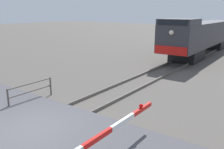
{
  "coord_description": "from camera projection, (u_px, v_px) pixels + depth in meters",
  "views": [
    {
      "loc": [
        6.93,
        -4.53,
        4.2
      ],
      "look_at": [
        0.79,
        3.95,
        1.47
      ],
      "focal_mm": 38.34,
      "sensor_mm": 36.0,
      "label": 1
    }
  ],
  "objects": [
    {
      "name": "guard_railing",
      "position": [
        31.0,
        89.0,
        11.46
      ],
      "size": [
        0.08,
        2.46,
        0.95
      ],
      "color": "#4C4742",
      "rests_on": "ground_plane"
    },
    {
      "name": "locomotive",
      "position": [
        203.0,
        35.0,
        24.49
      ],
      "size": [
        2.7,
        17.41,
        3.71
      ],
      "color": "black",
      "rests_on": "ground_plane"
    },
    {
      "name": "rail_track_left",
      "position": [
        17.0,
        126.0,
        8.93
      ],
      "size": [
        0.08,
        80.0,
        0.15
      ],
      "primitive_type": "cube",
      "color": "#59544C",
      "rests_on": "ground_plane"
    },
    {
      "name": "road_surface",
      "position": [
        29.0,
        131.0,
        8.53
      ],
      "size": [
        36.0,
        4.98,
        0.16
      ],
      "primitive_type": "cube",
      "color": "#47474C",
      "rests_on": "ground_plane"
    },
    {
      "name": "rail_track_right",
      "position": [
        42.0,
        138.0,
        8.12
      ],
      "size": [
        0.08,
        80.0,
        0.15
      ],
      "primitive_type": "cube",
      "color": "#59544C",
      "rests_on": "ground_plane"
    },
    {
      "name": "ground_plane",
      "position": [
        29.0,
        133.0,
        8.55
      ],
      "size": [
        160.0,
        160.0,
        0.0
      ],
      "primitive_type": "plane",
      "color": "#514C47"
    }
  ]
}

